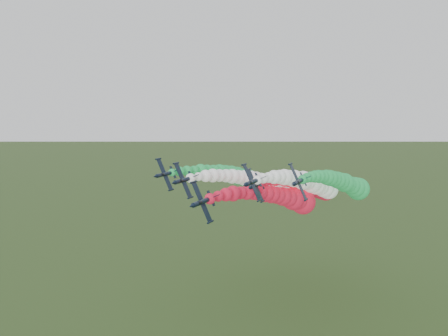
{
  "coord_description": "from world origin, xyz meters",
  "views": [
    {
      "loc": [
        49.72,
        -86.29,
        63.9
      ],
      "look_at": [
        5.14,
        10.46,
        50.56
      ],
      "focal_mm": 35.0,
      "sensor_mm": 36.0,
      "label": 1
    }
  ],
  "objects_px": {
    "jet_inner_left": "(264,183)",
    "jet_trail": "(312,187)",
    "jet_inner_right": "(312,184)",
    "jet_outer_right": "(346,184)",
    "jet_outer_left": "(241,178)",
    "jet_lead": "(286,198)"
  },
  "relations": [
    {
      "from": "jet_inner_right",
      "to": "jet_trail",
      "type": "relative_size",
      "value": 1.0
    },
    {
      "from": "jet_lead",
      "to": "jet_trail",
      "type": "height_order",
      "value": "jet_lead"
    },
    {
      "from": "jet_outer_right",
      "to": "jet_trail",
      "type": "bearing_deg",
      "value": 151.61
    },
    {
      "from": "jet_outer_right",
      "to": "jet_inner_right",
      "type": "bearing_deg",
      "value": -146.95
    },
    {
      "from": "jet_inner_left",
      "to": "jet_outer_right",
      "type": "distance_m",
      "value": 27.75
    },
    {
      "from": "jet_lead",
      "to": "jet_outer_left",
      "type": "bearing_deg",
      "value": 144.54
    },
    {
      "from": "jet_outer_left",
      "to": "jet_inner_left",
      "type": "bearing_deg",
      "value": -21.62
    },
    {
      "from": "jet_trail",
      "to": "jet_lead",
      "type": "bearing_deg",
      "value": -95.18
    },
    {
      "from": "jet_inner_right",
      "to": "jet_trail",
      "type": "height_order",
      "value": "jet_inner_right"
    },
    {
      "from": "jet_inner_right",
      "to": "jet_trail",
      "type": "distance_m",
      "value": 14.61
    },
    {
      "from": "jet_outer_left",
      "to": "jet_trail",
      "type": "xyz_separation_m",
      "value": [
        24.24,
        9.97,
        -3.19
      ]
    },
    {
      "from": "jet_outer_right",
      "to": "jet_outer_left",
      "type": "bearing_deg",
      "value": -175.8
    },
    {
      "from": "jet_outer_left",
      "to": "jet_trail",
      "type": "bearing_deg",
      "value": 22.36
    },
    {
      "from": "jet_inner_right",
      "to": "jet_outer_right",
      "type": "height_order",
      "value": "jet_outer_right"
    },
    {
      "from": "jet_outer_right",
      "to": "jet_lead",
      "type": "bearing_deg",
      "value": -130.45
    },
    {
      "from": "jet_outer_right",
      "to": "jet_trail",
      "type": "relative_size",
      "value": 1.0
    },
    {
      "from": "jet_inner_left",
      "to": "jet_outer_right",
      "type": "xyz_separation_m",
      "value": [
        26.85,
        7.01,
        0.49
      ]
    },
    {
      "from": "jet_outer_left",
      "to": "jet_trail",
      "type": "height_order",
      "value": "jet_outer_left"
    },
    {
      "from": "jet_inner_left",
      "to": "jet_inner_right",
      "type": "xyz_separation_m",
      "value": [
        16.54,
        0.31,
        0.9
      ]
    },
    {
      "from": "jet_trail",
      "to": "jet_outer_left",
      "type": "bearing_deg",
      "value": -157.64
    },
    {
      "from": "jet_inner_left",
      "to": "jet_trail",
      "type": "height_order",
      "value": "jet_inner_left"
    },
    {
      "from": "jet_outer_left",
      "to": "jet_outer_right",
      "type": "height_order",
      "value": "jet_outer_right"
    }
  ]
}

